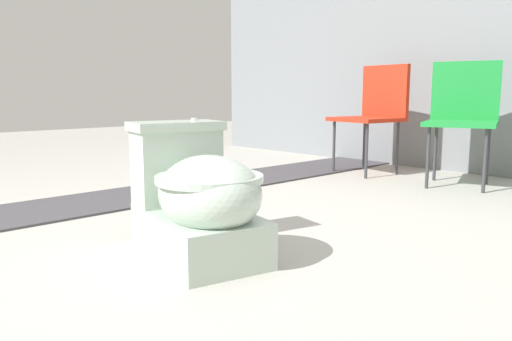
{
  "coord_description": "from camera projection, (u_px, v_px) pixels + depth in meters",
  "views": [
    {
      "loc": [
        1.51,
        -0.96,
        0.62
      ],
      "look_at": [
        0.0,
        0.45,
        0.3
      ],
      "focal_mm": 35.0,
      "sensor_mm": 36.0,
      "label": 1
    }
  ],
  "objects": [
    {
      "name": "folding_chair_middle",
      "position": [
        463.0,
        109.0,
        3.36
      ],
      "size": [
        0.56,
        0.56,
        0.83
      ],
      "rotation": [
        0.0,
        0.0,
        -1.23
      ],
      "color": "#1E8C38",
      "rests_on": "ground"
    },
    {
      "name": "gravel_strip",
      "position": [
        132.0,
        196.0,
        2.99
      ],
      "size": [
        0.56,
        8.0,
        0.01
      ],
      "primitive_type": "cube",
      "color": "#423F44",
      "rests_on": "ground"
    },
    {
      "name": "toilet",
      "position": [
        199.0,
        200.0,
        1.89
      ],
      "size": [
        0.69,
        0.5,
        0.52
      ],
      "rotation": [
        0.0,
        0.0,
        -0.22
      ],
      "color": "#B2C6B7",
      "rests_on": "ground"
    },
    {
      "name": "folding_chair_left",
      "position": [
        376.0,
        107.0,
        3.87
      ],
      "size": [
        0.5,
        0.5,
        0.83
      ],
      "rotation": [
        0.0,
        0.0,
        -1.72
      ],
      "color": "red",
      "rests_on": "ground"
    },
    {
      "name": "ground_plane",
      "position": [
        167.0,
        264.0,
        1.83
      ],
      "size": [
        14.0,
        14.0,
        0.0
      ],
      "primitive_type": "plane",
      "color": "#A8A59E"
    }
  ]
}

